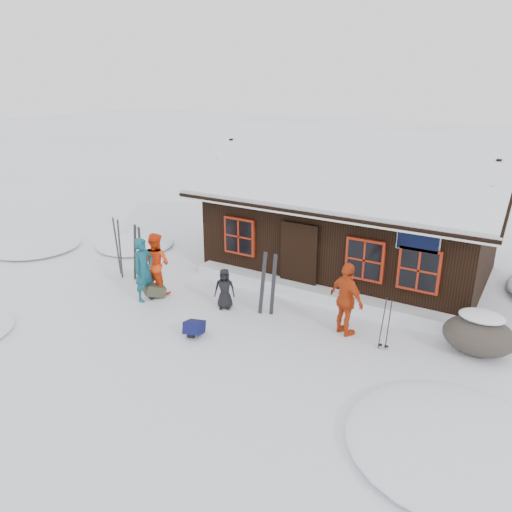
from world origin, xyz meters
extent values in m
plane|color=white|center=(0.00, 0.00, 0.00)|extent=(120.00, 120.00, 0.00)
cube|color=black|center=(1.50, 5.00, 1.25)|extent=(8.00, 5.00, 2.50)
cube|color=black|center=(1.50, 3.52, 3.35)|extent=(8.90, 3.14, 1.88)
cube|color=black|center=(1.50, 6.47, 3.35)|extent=(8.90, 3.14, 1.88)
cube|color=white|center=(1.50, 3.52, 3.49)|extent=(8.72, 3.07, 1.86)
cube|color=white|center=(1.50, 6.47, 3.49)|extent=(8.72, 3.07, 1.86)
cube|color=white|center=(1.50, 5.00, 4.22)|extent=(8.81, 0.22, 0.14)
cube|color=silver|center=(1.50, 2.05, 2.48)|extent=(8.90, 0.10, 0.20)
cube|color=black|center=(0.90, 2.45, 1.00)|extent=(1.00, 0.10, 2.00)
cube|color=black|center=(4.10, 2.42, 2.15)|extent=(1.00, 0.06, 0.60)
cube|color=maroon|center=(-1.10, 2.44, 1.35)|extent=(1.04, 0.10, 1.14)
cube|color=black|center=(-1.10, 2.40, 1.35)|extent=(0.90, 0.04, 1.00)
cube|color=maroon|center=(2.80, 2.44, 1.35)|extent=(1.04, 0.10, 1.14)
cube|color=black|center=(2.80, 2.40, 1.35)|extent=(0.90, 0.04, 1.00)
cube|color=maroon|center=(4.20, 2.44, 1.35)|extent=(1.04, 0.10, 1.14)
cube|color=black|center=(4.20, 2.40, 1.35)|extent=(0.90, 0.04, 1.00)
cube|color=white|center=(1.50, 2.25, 0.17)|extent=(7.60, 0.60, 0.35)
ellipsoid|color=white|center=(-6.00, 3.00, 0.00)|extent=(2.80, 2.80, 0.34)
ellipsoid|color=white|center=(6.00, -2.00, 0.00)|extent=(3.60, 3.60, 0.43)
ellipsoid|color=white|center=(-9.00, 1.00, 0.00)|extent=(3.20, 3.20, 0.38)
imported|color=#134E5C|center=(-2.50, -0.23, 0.90)|extent=(0.48, 0.69, 1.80)
imported|color=#F54011|center=(-2.55, 0.32, 0.89)|extent=(0.87, 0.68, 1.79)
imported|color=#C33D14|center=(2.97, 0.78, 0.91)|extent=(1.15, 0.89, 1.82)
imported|color=black|center=(-0.31, 0.46, 0.56)|extent=(0.65, 0.57, 1.12)
ellipsoid|color=#453E37|center=(5.85, 1.50, 0.43)|extent=(1.56, 1.17, 0.86)
ellipsoid|color=white|center=(5.85, 1.50, 0.80)|extent=(0.98, 0.71, 0.22)
cube|color=black|center=(-3.73, 0.71, 0.86)|extent=(0.26, 0.09, 1.81)
cube|color=black|center=(-3.44, 0.64, 0.86)|extent=(0.23, 0.15, 1.81)
cube|color=black|center=(-4.56, 0.79, 0.89)|extent=(0.23, 0.07, 1.88)
cube|color=black|center=(-4.28, 0.65, 0.89)|extent=(0.18, 0.17, 1.88)
cube|color=black|center=(0.72, 0.72, 0.83)|extent=(0.22, 0.13, 1.76)
cube|color=black|center=(1.00, 0.77, 0.83)|extent=(0.24, 0.09, 1.76)
cylinder|color=black|center=(3.93, 0.58, 0.61)|extent=(0.09, 0.12, 1.31)
cylinder|color=black|center=(4.07, 0.58, 0.61)|extent=(0.09, 0.12, 1.31)
cube|color=#0F1343|center=(-0.10, -1.14, 0.15)|extent=(0.54, 0.63, 0.29)
cube|color=#3D3E2C|center=(-2.39, 0.02, 0.15)|extent=(0.63, 0.67, 0.29)
camera|label=1|loc=(6.65, -9.49, 5.94)|focal=35.00mm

